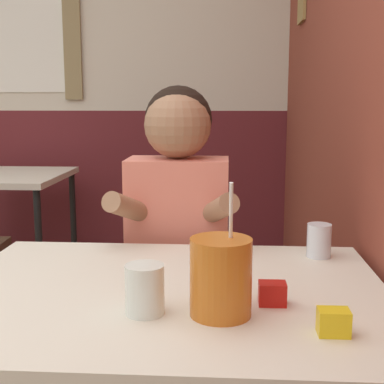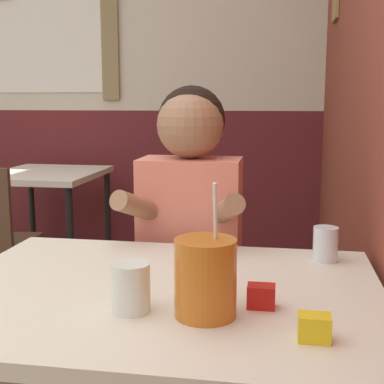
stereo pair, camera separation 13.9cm
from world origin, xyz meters
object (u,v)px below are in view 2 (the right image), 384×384
main_table (160,314)px  person_seated (190,249)px  background_table (47,186)px  cocktail_pitcher (206,278)px

main_table → person_seated: (-0.02, 0.57, -0.00)m
background_table → cocktail_pitcher: 2.47m
cocktail_pitcher → person_seated: bearing=102.2°
main_table → cocktail_pitcher: cocktail_pitcher is taller
main_table → cocktail_pitcher: (0.13, -0.14, 0.15)m
main_table → person_seated: size_ratio=0.86×
main_table → background_table: bearing=121.2°
main_table → background_table: (-1.18, 1.94, -0.03)m
background_table → person_seated: person_seated is taller
background_table → person_seated: bearing=-50.0°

